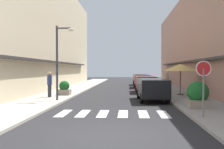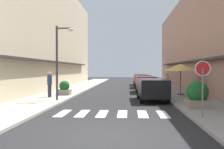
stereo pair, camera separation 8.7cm
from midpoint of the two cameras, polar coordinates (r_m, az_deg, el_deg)
ground_plane at (r=26.09m, az=1.93°, el=-3.55°), size 94.75×94.75×0.00m
sidewalk_left at (r=26.68m, az=-8.67°, el=-3.33°), size 3.06×60.30×0.12m
sidewalk_right at (r=26.41m, az=12.64°, el=-3.39°), size 3.06×60.30×0.12m
building_row_left at (r=29.08m, az=-16.09°, el=8.63°), size 5.50×40.76×11.90m
building_row_right at (r=28.49m, az=20.39°, el=6.64°), size 5.50×40.76×9.80m
crosswalk at (r=13.08m, az=0.26°, el=-8.17°), size 5.20×2.20×0.01m
parked_car_near at (r=18.45m, az=8.46°, el=-2.61°), size 1.92×4.36×1.47m
parked_car_mid at (r=25.18m, az=7.15°, el=-1.62°), size 1.81×4.17×1.47m
parked_car_far at (r=31.45m, az=6.44°, el=-1.08°), size 1.84×4.44×1.47m
parked_car_distant at (r=36.96m, az=6.01°, el=-0.76°), size 1.83×4.00×1.47m
round_street_sign at (r=11.90m, az=18.56°, el=0.07°), size 0.65×0.07×2.35m
street_lamp at (r=18.02m, az=-10.64°, el=4.18°), size 1.19×0.28×4.79m
cafe_umbrella at (r=22.12m, az=14.19°, el=1.43°), size 2.77×2.77×2.42m
planter_corner at (r=14.89m, az=17.53°, el=-4.08°), size 1.12×1.12×1.38m
planter_midblock at (r=21.65m, az=-9.77°, el=-2.89°), size 0.94×0.94×1.10m
pedestrian_walking_near at (r=25.68m, az=11.54°, el=-1.30°), size 0.34×0.34×1.76m
pedestrian_walking_far at (r=20.03m, az=-12.74°, el=-1.88°), size 0.34×0.34×1.81m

